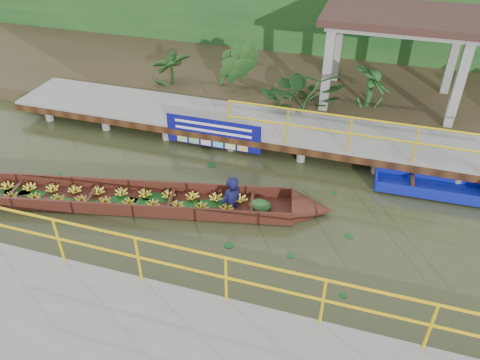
% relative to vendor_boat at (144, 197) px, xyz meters
% --- Properties ---
extents(ground, '(80.00, 80.00, 0.00)m').
position_rel_vendor_boat_xyz_m(ground, '(2.19, 0.33, -0.23)').
color(ground, '#2B3118').
rests_on(ground, ground).
extents(land_strip, '(30.00, 8.00, 0.45)m').
position_rel_vendor_boat_xyz_m(land_strip, '(2.19, 7.83, -0.00)').
color(land_strip, '#372F1B').
rests_on(land_strip, ground).
extents(far_dock, '(16.00, 2.06, 1.66)m').
position_rel_vendor_boat_xyz_m(far_dock, '(2.21, 3.76, 0.25)').
color(far_dock, gray).
rests_on(far_dock, ground).
extents(pavilion, '(4.40, 3.00, 3.00)m').
position_rel_vendor_boat_xyz_m(pavilion, '(5.19, 6.63, 2.59)').
color(pavilion, gray).
rests_on(pavilion, ground).
extents(foliage_backdrop, '(30.00, 0.80, 4.00)m').
position_rel_vendor_boat_xyz_m(foliage_backdrop, '(2.19, 10.33, 1.77)').
color(foliage_backdrop, '#15421A').
rests_on(foliage_backdrop, ground).
extents(vendor_boat, '(9.52, 2.89, 2.07)m').
position_rel_vendor_boat_xyz_m(vendor_boat, '(0.00, 0.00, 0.00)').
color(vendor_boat, black).
rests_on(vendor_boat, ground).
extents(moored_blue_boat, '(3.12, 0.92, 0.74)m').
position_rel_vendor_boat_xyz_m(moored_blue_boat, '(7.28, 2.57, -0.10)').
color(moored_blue_boat, '#0D1797').
rests_on(moored_blue_boat, ground).
extents(blue_banner, '(2.74, 0.04, 0.86)m').
position_rel_vendor_boat_xyz_m(blue_banner, '(0.75, 2.81, 0.33)').
color(blue_banner, navy).
rests_on(blue_banner, ground).
extents(tropical_plants, '(14.09, 1.09, 1.36)m').
position_rel_vendor_boat_xyz_m(tropical_plants, '(4.44, 5.63, 0.90)').
color(tropical_plants, '#15421A').
rests_on(tropical_plants, ground).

